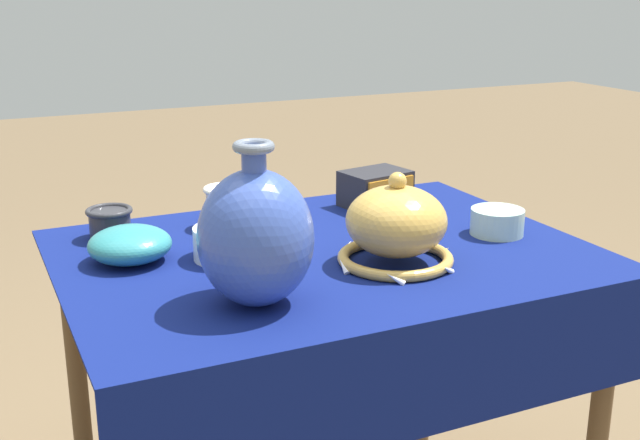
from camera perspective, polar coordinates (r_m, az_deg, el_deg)
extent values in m
cylinder|color=brown|center=(2.01, -16.70, -12.38)|extent=(0.04, 0.04, 0.76)
cylinder|color=brown|center=(2.31, 7.51, -7.85)|extent=(0.04, 0.04, 0.76)
cube|color=brown|center=(1.67, 0.27, -2.83)|extent=(1.05, 0.77, 0.03)
cube|color=navy|center=(1.67, 0.27, -2.25)|extent=(1.07, 0.79, 0.01)
cube|color=navy|center=(1.39, 7.41, -11.27)|extent=(1.07, 0.01, 0.22)
ellipsoid|color=#3851A8|center=(1.36, -4.59, -1.29)|extent=(0.20, 0.20, 0.24)
cylinder|color=#3851A8|center=(1.33, -4.73, 4.29)|extent=(0.04, 0.04, 0.04)
torus|color=slate|center=(1.32, -4.75, 5.23)|extent=(0.07, 0.07, 0.02)
torus|color=gold|center=(1.59, 5.37, -2.70)|extent=(0.23, 0.23, 0.02)
ellipsoid|color=gold|center=(1.57, 5.45, -0.07)|extent=(0.20, 0.20, 0.14)
sphere|color=gold|center=(1.55, 5.53, 2.76)|extent=(0.04, 0.04, 0.04)
cone|color=white|center=(1.65, 8.83, -2.12)|extent=(0.01, 0.04, 0.03)
cone|color=white|center=(1.70, 5.37, -1.41)|extent=(0.04, 0.03, 0.03)
cone|color=white|center=(1.65, 1.91, -1.94)|extent=(0.04, 0.03, 0.03)
cone|color=white|center=(1.54, 1.67, -3.32)|extent=(0.01, 0.04, 0.03)
cone|color=white|center=(1.49, 5.38, -4.18)|extent=(0.04, 0.03, 0.03)
cone|color=white|center=(1.54, 9.08, -3.50)|extent=(0.04, 0.03, 0.03)
cube|color=#232328|center=(1.98, 3.95, 2.25)|extent=(0.17, 0.14, 0.09)
cube|color=orange|center=(1.94, 5.07, 1.89)|extent=(0.14, 0.03, 0.07)
cylinder|color=#A8CCB7|center=(1.80, 12.49, -0.12)|extent=(0.12, 0.12, 0.06)
cylinder|color=white|center=(1.82, -6.73, 0.84)|extent=(0.09, 0.09, 0.09)
torus|color=white|center=(1.81, -6.77, 2.20)|extent=(0.10, 0.10, 0.01)
ellipsoid|color=teal|center=(1.63, -13.36, -1.71)|extent=(0.17, 0.17, 0.07)
cylinder|color=white|center=(1.62, -6.46, -1.61)|extent=(0.15, 0.15, 0.07)
cylinder|color=#2D2D33|center=(1.79, -14.70, -0.31)|extent=(0.09, 0.09, 0.06)
torus|color=#2D2D33|center=(1.78, -14.78, 0.64)|extent=(0.10, 0.10, 0.01)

